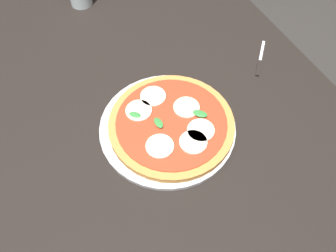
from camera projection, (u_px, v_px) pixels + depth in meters
name	position (u px, v px, depth m)	size (l,w,h in m)	color
ground_plane	(159.00, 201.00, 1.61)	(6.00, 6.00, 0.00)	#2D2B28
dining_table	(155.00, 122.00, 1.07)	(1.41, 1.05, 0.75)	black
serving_tray	(168.00, 127.00, 0.94)	(0.37, 0.37, 0.01)	silver
pizza	(171.00, 124.00, 0.92)	(0.34, 0.34, 0.03)	#C6843F
knife	(260.00, 62.00, 1.08)	(0.13, 0.12, 0.01)	black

